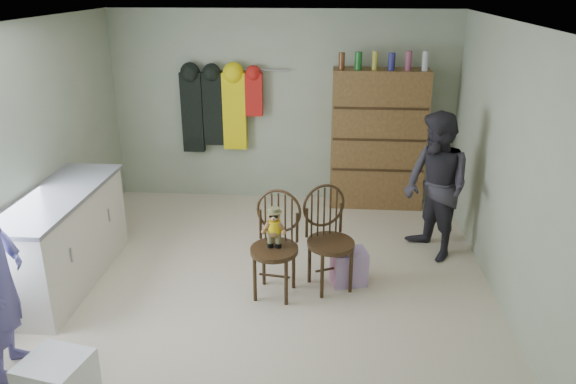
# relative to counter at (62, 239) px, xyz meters

# --- Properties ---
(ground_plane) EXTENTS (5.00, 5.00, 0.00)m
(ground_plane) POSITION_rel_counter_xyz_m (1.95, 0.00, -0.47)
(ground_plane) COLOR beige
(ground_plane) RESTS_ON ground
(room_walls) EXTENTS (5.00, 5.00, 5.00)m
(room_walls) POSITION_rel_counter_xyz_m (1.95, 0.53, 1.11)
(room_walls) COLOR #A5AD91
(room_walls) RESTS_ON ground
(counter) EXTENTS (0.64, 1.86, 0.94)m
(counter) POSITION_rel_counter_xyz_m (0.00, 0.00, 0.00)
(counter) COLOR silver
(counter) RESTS_ON ground
(plastic_tub) EXTENTS (0.50, 0.48, 0.40)m
(plastic_tub) POSITION_rel_counter_xyz_m (0.73, -1.72, -0.27)
(plastic_tub) COLOR white
(plastic_tub) RESTS_ON ground
(chair_front) EXTENTS (0.51, 0.51, 1.01)m
(chair_front) POSITION_rel_counter_xyz_m (2.10, -0.03, 0.11)
(chair_front) COLOR #382413
(chair_front) RESTS_ON ground
(chair_far) EXTENTS (0.60, 0.60, 1.02)m
(chair_far) POSITION_rel_counter_xyz_m (2.59, 0.15, 0.07)
(chair_far) COLOR #382413
(chair_far) RESTS_ON ground
(striped_bag) EXTENTS (0.39, 0.33, 0.35)m
(striped_bag) POSITION_rel_counter_xyz_m (2.81, 0.19, -0.30)
(striped_bag) COLOR pink
(striped_bag) RESTS_ON ground
(person_right) EXTENTS (0.89, 0.96, 1.59)m
(person_right) POSITION_rel_counter_xyz_m (3.71, 0.88, 0.32)
(person_right) COLOR #2D2B33
(person_right) RESTS_ON ground
(dresser) EXTENTS (1.20, 0.39, 2.04)m
(dresser) POSITION_rel_counter_xyz_m (3.20, 2.30, 0.44)
(dresser) COLOR brown
(dresser) RESTS_ON ground
(coat_rack) EXTENTS (1.42, 0.12, 1.09)m
(coat_rack) POSITION_rel_counter_xyz_m (1.12, 2.38, 0.78)
(coat_rack) COLOR #99999E
(coat_rack) RESTS_ON ground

